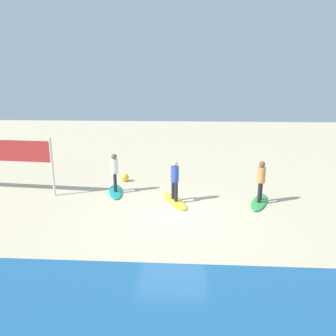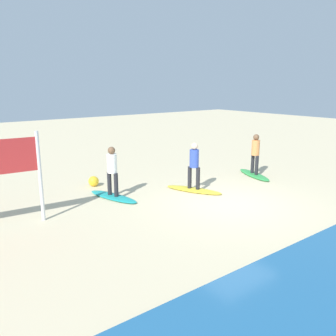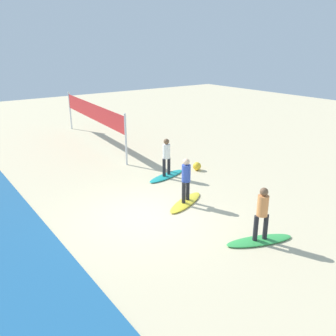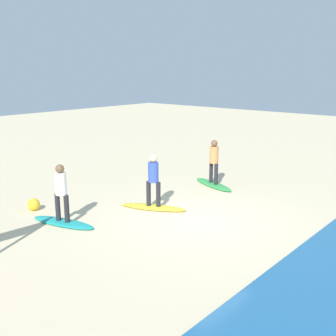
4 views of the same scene
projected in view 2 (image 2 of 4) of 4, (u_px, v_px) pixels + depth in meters
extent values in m
plane|color=beige|center=(229.00, 204.00, 11.25)|extent=(60.00, 60.00, 0.00)
ellipsoid|color=green|center=(254.00, 175.00, 14.62)|extent=(1.26, 2.16, 0.09)
cylinder|color=#232328|center=(257.00, 165.00, 14.37)|extent=(0.14, 0.14, 0.78)
cylinder|color=#232328|center=(253.00, 164.00, 14.67)|extent=(0.14, 0.14, 0.78)
cylinder|color=#E58C4C|center=(256.00, 148.00, 14.36)|extent=(0.32, 0.32, 0.62)
sphere|color=brown|center=(256.00, 137.00, 14.26)|extent=(0.24, 0.24, 0.24)
ellipsoid|color=yellow|center=(194.00, 190.00, 12.55)|extent=(1.36, 2.15, 0.09)
cylinder|color=#232328|center=(198.00, 178.00, 12.38)|extent=(0.14, 0.14, 0.78)
cylinder|color=#232328|center=(190.00, 177.00, 12.53)|extent=(0.14, 0.14, 0.78)
cylinder|color=#334CAD|center=(194.00, 158.00, 12.29)|extent=(0.32, 0.32, 0.62)
sphere|color=beige|center=(194.00, 146.00, 12.19)|extent=(0.24, 0.24, 0.24)
ellipsoid|color=teal|center=(113.00, 197.00, 11.79)|extent=(1.04, 2.17, 0.09)
cylinder|color=#232328|center=(116.00, 185.00, 11.60)|extent=(0.14, 0.14, 0.78)
cylinder|color=#232328|center=(109.00, 183.00, 11.79)|extent=(0.14, 0.14, 0.78)
cylinder|color=white|center=(112.00, 163.00, 11.53)|extent=(0.32, 0.32, 0.62)
sphere|color=brown|center=(111.00, 150.00, 11.43)|extent=(0.24, 0.24, 0.24)
cylinder|color=silver|center=(40.00, 177.00, 9.60)|extent=(0.10, 0.10, 2.50)
sphere|color=yellow|center=(94.00, 181.00, 13.10)|extent=(0.38, 0.38, 0.38)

